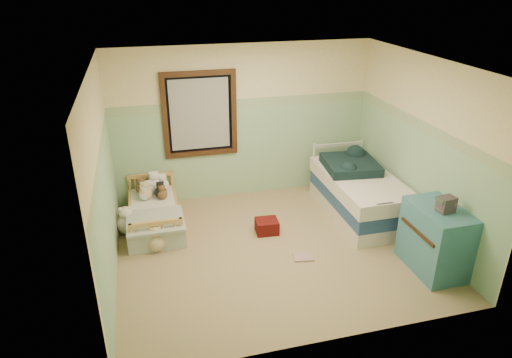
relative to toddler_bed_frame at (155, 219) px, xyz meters
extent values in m
cube|color=#8D775E|center=(1.55, -1.05, -0.10)|extent=(4.20, 3.60, 0.02)
cube|color=white|center=(1.55, -1.05, 2.42)|extent=(4.20, 3.60, 0.02)
cube|color=beige|center=(1.55, 0.75, 1.16)|extent=(4.20, 0.04, 2.50)
cube|color=beige|center=(1.55, -2.85, 1.16)|extent=(4.20, 0.04, 2.50)
cube|color=beige|center=(-0.55, -1.05, 1.16)|extent=(0.04, 3.60, 2.50)
cube|color=beige|center=(3.65, -1.05, 1.16)|extent=(0.04, 3.60, 2.50)
cube|color=#93B993|center=(1.55, 0.74, 0.66)|extent=(4.20, 0.01, 1.50)
cube|color=#478245|center=(1.55, 0.74, 1.48)|extent=(4.20, 0.01, 0.15)
cube|color=black|center=(0.85, 0.71, 1.36)|extent=(1.16, 0.06, 1.36)
cube|color=#B3B3B2|center=(0.85, 0.72, 1.36)|extent=(0.92, 0.01, 1.12)
cube|color=tan|center=(0.00, 0.00, 0.00)|extent=(0.72, 1.45, 0.19)
cube|color=white|center=(0.00, 0.00, 0.15)|extent=(0.66, 1.38, 0.12)
cube|color=#83A0C7|center=(0.00, -0.45, 0.23)|extent=(0.79, 0.72, 0.03)
sphere|color=brown|center=(-0.15, 0.50, 0.30)|extent=(0.18, 0.18, 0.18)
sphere|color=white|center=(0.05, 0.50, 0.33)|extent=(0.24, 0.24, 0.24)
sphere|color=beige|center=(-0.10, 0.28, 0.31)|extent=(0.20, 0.20, 0.20)
sphere|color=black|center=(0.13, 0.28, 0.31)|extent=(0.18, 0.18, 0.18)
sphere|color=white|center=(-0.40, -0.14, 0.05)|extent=(0.29, 0.29, 0.29)
sphere|color=beige|center=(-0.02, -0.70, 0.03)|extent=(0.25, 0.25, 0.25)
cube|color=silver|center=(3.10, -0.46, 0.02)|extent=(0.92, 1.83, 0.22)
cube|color=navy|center=(3.10, -0.46, 0.24)|extent=(0.92, 1.83, 0.22)
cube|color=silver|center=(3.10, -0.46, 0.46)|extent=(0.95, 1.87, 0.22)
cube|color=black|center=(3.05, -0.16, 0.64)|extent=(0.86, 0.91, 0.14)
cube|color=teal|center=(3.37, -1.99, 0.34)|extent=(0.54, 0.86, 0.86)
cube|color=brown|center=(3.37, -2.07, 0.87)|extent=(0.21, 0.17, 0.19)
cube|color=maroon|center=(1.57, -0.62, 0.01)|extent=(0.34, 0.30, 0.20)
cube|color=#F59F38|center=(1.86, -1.38, -0.08)|extent=(0.29, 0.24, 0.02)
sphere|color=white|center=(0.17, 0.51, 0.32)|extent=(0.21, 0.21, 0.21)
sphere|color=white|center=(-0.04, 0.42, 0.30)|extent=(0.17, 0.17, 0.17)
sphere|color=black|center=(-0.15, 0.53, 0.30)|extent=(0.16, 0.16, 0.16)
sphere|color=white|center=(-0.11, 0.27, 0.30)|extent=(0.18, 0.18, 0.18)
sphere|color=brown|center=(0.15, 0.23, 0.29)|extent=(0.16, 0.16, 0.16)
camera|label=1|loc=(-0.03, -6.14, 3.39)|focal=31.99mm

